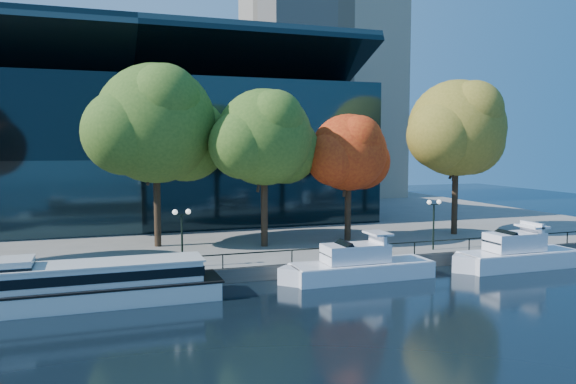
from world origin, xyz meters
name	(u,v)px	position (x,y,z in m)	size (l,w,h in m)	color
ground	(234,295)	(0.00, 0.00, 0.00)	(160.00, 160.00, 0.00)	black
promenade	(165,217)	(0.00, 36.38, 0.50)	(90.00, 67.08, 1.00)	slate
railing	(223,255)	(0.00, 3.25, 1.94)	(88.20, 0.08, 0.99)	black
convention_building	(132,153)	(-4.00, 31.79, 8.51)	(50.00, 24.57, 21.43)	black
office_tower	(319,3)	(28.00, 55.00, 33.02)	(22.50, 22.50, 65.90)	tan
tour_boat	(90,283)	(-8.51, 0.67, 1.28)	(15.90, 3.55, 3.02)	silver
cruiser_near	(356,265)	(9.04, 1.18, 1.01)	(11.24, 2.90, 3.26)	white
cruiser_far	(514,254)	(22.03, 0.46, 1.11)	(10.66, 2.96, 3.48)	white
tree_2	(158,126)	(-3.08, 13.18, 10.92)	(12.19, 9.99, 15.01)	black
tree_3	(266,139)	(5.28, 10.40, 9.85)	(9.89, 8.11, 12.98)	black
tree_4	(350,154)	(13.05, 10.81, 8.59)	(8.38, 6.88, 11.09)	black
tree_5	(459,130)	(24.08, 10.63, 10.75)	(11.19, 9.17, 14.42)	black
lamp_1	(182,224)	(-2.55, 4.50, 3.98)	(1.26, 0.36, 4.03)	black
lamp_2	(434,213)	(17.49, 4.50, 3.98)	(1.26, 0.36, 4.03)	black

